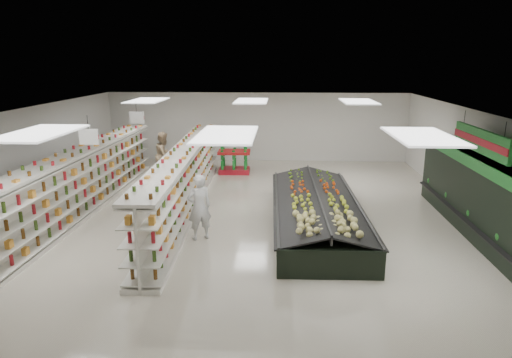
# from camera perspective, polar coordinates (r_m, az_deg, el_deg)

# --- Properties ---
(floor) EXTENTS (16.00, 16.00, 0.00)m
(floor) POSITION_cam_1_polar(r_m,az_deg,el_deg) (14.18, -1.59, -4.54)
(floor) COLOR beige
(floor) RESTS_ON ground
(ceiling) EXTENTS (14.00, 16.00, 0.02)m
(ceiling) POSITION_cam_1_polar(r_m,az_deg,el_deg) (13.47, -1.69, 8.43)
(ceiling) COLOR white
(ceiling) RESTS_ON wall_back
(wall_back) EXTENTS (14.00, 0.02, 3.20)m
(wall_back) POSITION_cam_1_polar(r_m,az_deg,el_deg) (21.59, 0.11, 6.52)
(wall_back) COLOR white
(wall_back) RESTS_ON floor
(wall_front) EXTENTS (14.00, 0.02, 3.20)m
(wall_front) POSITION_cam_1_polar(r_m,az_deg,el_deg) (6.26, -7.87, -14.79)
(wall_front) COLOR white
(wall_front) RESTS_ON floor
(wall_left) EXTENTS (0.02, 16.00, 3.20)m
(wall_left) POSITION_cam_1_polar(r_m,az_deg,el_deg) (15.92, -27.65, 1.88)
(wall_left) COLOR white
(wall_left) RESTS_ON floor
(wall_right) EXTENTS (0.02, 16.00, 3.20)m
(wall_right) POSITION_cam_1_polar(r_m,az_deg,el_deg) (14.90, 26.29, 1.27)
(wall_right) COLOR white
(wall_right) RESTS_ON floor
(produce_wall_case) EXTENTS (0.93, 8.00, 2.20)m
(produce_wall_case) POSITION_cam_1_polar(r_m,az_deg,el_deg) (13.46, 26.70, -1.66)
(produce_wall_case) COLOR black
(produce_wall_case) RESTS_ON floor
(aisle_sign_near) EXTENTS (0.52, 0.06, 0.75)m
(aisle_sign_near) POSITION_cam_1_polar(r_m,az_deg,el_deg) (12.51, -20.17, 4.98)
(aisle_sign_near) COLOR white
(aisle_sign_near) RESTS_ON ceiling
(aisle_sign_far) EXTENTS (0.52, 0.06, 0.75)m
(aisle_sign_far) POSITION_cam_1_polar(r_m,az_deg,el_deg) (16.22, -14.69, 7.43)
(aisle_sign_far) COLOR white
(aisle_sign_far) RESTS_ON ceiling
(hortifruti_banner) EXTENTS (0.12, 3.20, 0.95)m
(hortifruti_banner) POSITION_cam_1_polar(r_m,az_deg,el_deg) (13.06, 26.26, 4.29)
(hortifruti_banner) COLOR #217C2C
(hortifruti_banner) RESTS_ON ceiling
(gondola_left) EXTENTS (1.04, 11.40, 1.97)m
(gondola_left) POSITION_cam_1_polar(r_m,az_deg,el_deg) (15.16, -21.06, -0.68)
(gondola_left) COLOR white
(gondola_left) RESTS_ON floor
(gondola_center) EXTENTS (1.23, 11.25, 1.95)m
(gondola_center) POSITION_cam_1_polar(r_m,az_deg,el_deg) (14.69, -8.86, -0.38)
(gondola_center) COLOR white
(gondola_center) RESTS_ON floor
(produce_island) EXTENTS (2.63, 6.90, 1.02)m
(produce_island) POSITION_cam_1_polar(r_m,az_deg,el_deg) (13.30, 7.53, -3.85)
(produce_island) COLOR black
(produce_island) RESTS_ON floor
(soda_endcap) EXTENTS (1.37, 0.95, 1.72)m
(soda_endcap) POSITION_cam_1_polar(r_m,az_deg,el_deg) (19.25, -2.74, 3.18)
(soda_endcap) COLOR #AF1422
(soda_endcap) RESTS_ON floor
(shopper_main) EXTENTS (0.78, 0.69, 1.79)m
(shopper_main) POSITION_cam_1_polar(r_m,az_deg,el_deg) (12.15, -7.10, -3.51)
(shopper_main) COLOR silver
(shopper_main) RESTS_ON floor
(shopper_background) EXTENTS (0.68, 0.98, 1.87)m
(shopper_background) POSITION_cam_1_polar(r_m,az_deg,el_deg) (18.84, -11.42, 2.97)
(shopper_background) COLOR tan
(shopper_background) RESTS_ON floor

